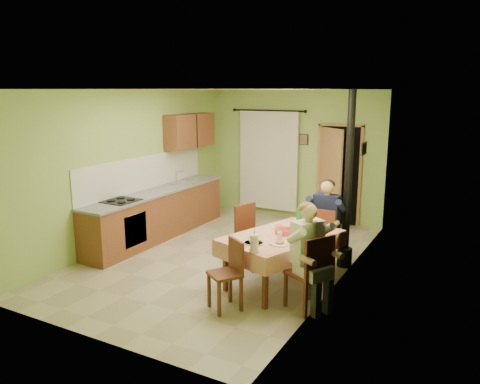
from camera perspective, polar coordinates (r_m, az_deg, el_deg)
The scene contains 17 objects.
floor at distance 8.04m, azimuth -1.93°, elevation -7.99°, with size 4.00×6.00×0.01m, color tan.
room_shell at distance 7.60m, azimuth -2.02°, elevation 4.99°, with size 4.04×6.04×2.82m.
kitchen_run at distance 9.14m, azimuth -9.94°, elevation -2.49°, with size 0.64×3.64×1.56m.
upper_cabinets at distance 9.99m, azimuth -6.12°, elevation 7.44°, with size 0.35×1.40×0.70m, color brown.
curtain at distance 10.47m, azimuth 3.48°, elevation 3.93°, with size 1.70×0.07×2.22m.
doorway at distance 9.91m, azimuth 11.46°, elevation 1.98°, with size 0.96×0.59×2.15m.
dining_table at distance 6.88m, azimuth 5.02°, elevation -8.23°, with size 1.54×1.98×0.76m.
tableware at distance 6.65m, azimuth 4.81°, elevation -4.99°, with size 0.66×1.63×0.33m.
chair_far at distance 7.68m, azimuth 10.24°, elevation -6.86°, with size 0.43×0.43×0.98m.
chair_near at distance 6.17m, azimuth -1.74°, elevation -11.62°, with size 0.51×0.51×0.92m.
chair_right at distance 6.22m, azimuth 8.34°, elevation -11.50°, with size 0.63×0.63×1.03m.
chair_left at distance 7.58m, azimuth 1.55°, elevation -6.91°, with size 0.55×0.55×1.00m.
man_far at distance 7.52m, azimuth 10.44°, elevation -2.59°, with size 0.58×0.47×1.39m.
man_right at distance 6.02m, azimuth 8.42°, elevation -6.33°, with size 0.62×0.65×1.39m.
stove_flue at distance 7.56m, azimuth 12.91°, elevation -1.49°, with size 0.24×0.24×2.80m.
picture_back at distance 10.17m, azimuth 7.79°, elevation 6.36°, with size 0.19×0.03×0.23m, color black.
picture_right at distance 7.97m, azimuth 14.87°, elevation 5.15°, with size 0.03×0.31×0.21m, color brown.
Camera 1 is at (3.83, -6.49, 2.79)m, focal length 35.00 mm.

